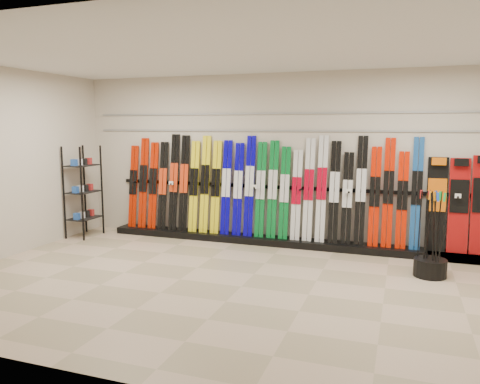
% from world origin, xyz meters
% --- Properties ---
extents(floor, '(8.00, 8.00, 0.00)m').
position_xyz_m(floor, '(0.00, 0.00, 0.00)').
color(floor, '#9C8C6B').
rests_on(floor, ground).
extents(back_wall, '(8.00, 0.00, 8.00)m').
position_xyz_m(back_wall, '(0.00, 2.50, 1.50)').
color(back_wall, '#C0B5A4').
rests_on(back_wall, floor).
extents(ceiling, '(8.00, 8.00, 0.00)m').
position_xyz_m(ceiling, '(0.00, 0.00, 3.00)').
color(ceiling, silver).
rests_on(ceiling, back_wall).
extents(ski_rack_base, '(8.00, 0.40, 0.12)m').
position_xyz_m(ski_rack_base, '(0.22, 2.28, 0.06)').
color(ski_rack_base, black).
rests_on(ski_rack_base, floor).
extents(skis, '(5.38, 0.26, 1.81)m').
position_xyz_m(skis, '(-0.45, 2.34, 0.97)').
color(skis, '#AD1800').
rests_on(skis, ski_rack_base).
extents(snowboards, '(1.26, 0.23, 1.52)m').
position_xyz_m(snowboards, '(2.93, 2.35, 0.87)').
color(snowboards, black).
rests_on(snowboards, ski_rack_base).
extents(accessory_rack, '(0.40, 0.60, 1.71)m').
position_xyz_m(accessory_rack, '(-3.75, 1.70, 0.86)').
color(accessory_rack, black).
rests_on(accessory_rack, floor).
extents(pole_bin, '(0.44, 0.44, 0.25)m').
position_xyz_m(pole_bin, '(2.35, 1.27, 0.12)').
color(pole_bin, black).
rests_on(pole_bin, floor).
extents(ski_poles, '(0.36, 0.34, 1.18)m').
position_xyz_m(ski_poles, '(2.34, 1.27, 0.61)').
color(ski_poles, black).
rests_on(ski_poles, pole_bin).
extents(slatwall_rail_0, '(7.60, 0.02, 0.03)m').
position_xyz_m(slatwall_rail_0, '(0.00, 2.48, 2.00)').
color(slatwall_rail_0, gray).
rests_on(slatwall_rail_0, back_wall).
extents(slatwall_rail_1, '(7.60, 0.02, 0.03)m').
position_xyz_m(slatwall_rail_1, '(0.00, 2.48, 2.30)').
color(slatwall_rail_1, gray).
rests_on(slatwall_rail_1, back_wall).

